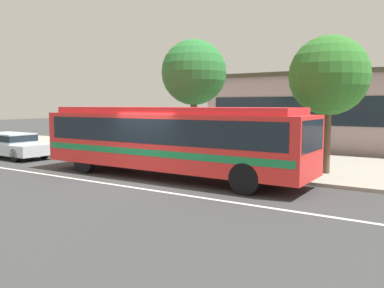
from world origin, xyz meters
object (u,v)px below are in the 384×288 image
object	(u,v)px
sedan_behind_bus	(11,144)
bus_stop_sign	(303,136)
street_tree_near_stop	(194,73)
pedestrian_waiting_near_sign	(278,146)
street_tree_mid_block	(329,76)
transit_bus	(170,137)

from	to	relation	value
sedan_behind_bus	bus_stop_sign	size ratio (longest dim) A/B	1.99
bus_stop_sign	street_tree_near_stop	xyz separation A→B (m)	(-5.58, 1.49, 2.56)
sedan_behind_bus	pedestrian_waiting_near_sign	bearing A→B (deg)	14.44
street_tree_near_stop	street_tree_mid_block	world-z (taller)	street_tree_near_stop
street_tree_mid_block	street_tree_near_stop	bearing A→B (deg)	-178.43
pedestrian_waiting_near_sign	street_tree_near_stop	xyz separation A→B (m)	(-4.08, -0.10, 3.15)
sedan_behind_bus	street_tree_mid_block	size ratio (longest dim) A/B	0.90
transit_bus	sedan_behind_bus	bearing A→B (deg)	179.79
sedan_behind_bus	street_tree_mid_block	world-z (taller)	street_tree_mid_block
sedan_behind_bus	transit_bus	bearing A→B (deg)	-0.21
transit_bus	street_tree_near_stop	xyz separation A→B (m)	(-1.06, 3.37, 2.65)
transit_bus	bus_stop_sign	world-z (taller)	transit_bus
bus_stop_sign	street_tree_near_stop	size ratio (longest dim) A/B	0.42
transit_bus	street_tree_near_stop	world-z (taller)	street_tree_near_stop
pedestrian_waiting_near_sign	street_tree_near_stop	bearing A→B (deg)	-178.55
sedan_behind_bus	street_tree_near_stop	bearing A→B (deg)	19.79
transit_bus	pedestrian_waiting_near_sign	xyz separation A→B (m)	(3.01, 3.47, -0.50)
sedan_behind_bus	pedestrian_waiting_near_sign	distance (m)	13.77
sedan_behind_bus	street_tree_mid_block	distance (m)	15.96
pedestrian_waiting_near_sign	bus_stop_sign	xyz separation A→B (m)	(1.50, -1.59, 0.59)
pedestrian_waiting_near_sign	bus_stop_sign	world-z (taller)	bus_stop_sign
street_tree_mid_block	sedan_behind_bus	bearing A→B (deg)	-167.11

